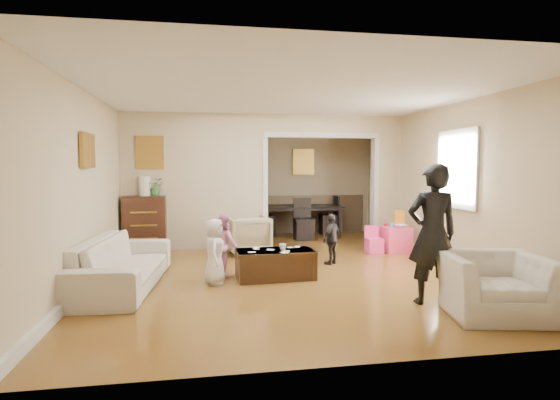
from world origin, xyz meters
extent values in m
plane|color=olive|center=(0.00, 0.00, 0.00)|extent=(7.00, 7.00, 0.00)
cube|color=#C2B08E|center=(-1.38, 1.80, 1.30)|extent=(2.75, 0.18, 2.60)
cube|color=#C2B08E|center=(2.48, 1.80, 1.30)|extent=(0.55, 0.18, 2.60)
cube|color=#C2B08E|center=(1.10, 1.80, 2.42)|extent=(2.22, 0.18, 0.35)
cube|color=white|center=(2.73, -0.40, 1.55)|extent=(0.03, 0.95, 1.10)
cube|color=brown|center=(-2.20, 1.70, 1.85)|extent=(0.45, 0.03, 0.55)
cube|color=brown|center=(-2.71, -0.60, 1.80)|extent=(0.03, 0.55, 0.40)
cube|color=brown|center=(1.10, 3.44, 1.70)|extent=(0.45, 0.03, 0.55)
imported|color=beige|center=(-2.27, -0.80, 0.33)|extent=(1.05, 2.30, 0.65)
imported|color=tan|center=(-0.43, 1.18, 0.34)|extent=(0.83, 0.85, 0.68)
imported|color=beige|center=(1.84, -2.61, 0.33)|extent=(1.17, 1.07, 0.66)
cube|color=#351B10|center=(-2.30, 1.64, 0.52)|extent=(0.76, 0.43, 1.05)
cylinder|color=#FFF2CF|center=(-2.30, 1.64, 1.23)|extent=(0.22, 0.22, 0.36)
imported|color=#32672D|center=(-2.10, 1.64, 1.21)|extent=(0.29, 0.25, 0.33)
cube|color=#362011|center=(-0.22, -0.69, 0.20)|extent=(1.12, 0.61, 0.41)
imported|color=white|center=(-0.12, -0.74, 0.45)|extent=(0.11, 0.11, 0.09)
cube|color=#F33F74|center=(2.31, 0.91, 0.23)|extent=(0.52, 0.52, 0.46)
cube|color=yellow|center=(2.43, 1.01, 0.61)|extent=(0.20, 0.08, 0.30)
cylinder|color=#26B4BF|center=(2.21, 0.86, 0.50)|extent=(0.08, 0.08, 0.08)
cube|color=red|center=(2.19, 1.03, 0.49)|extent=(0.10, 0.09, 0.05)
imported|color=white|center=(2.36, 0.79, 0.49)|extent=(0.24, 0.24, 0.05)
imported|color=black|center=(0.91, 3.14, 0.35)|extent=(1.99, 1.13, 0.69)
imported|color=black|center=(1.40, -2.11, 0.81)|extent=(0.61, 0.42, 1.62)
imported|color=silver|center=(-1.07, -0.84, 0.44)|extent=(0.33, 0.46, 0.88)
imported|color=pink|center=(-0.92, -0.39, 0.45)|extent=(0.49, 0.54, 0.90)
imported|color=black|center=(0.83, 0.06, 0.42)|extent=(0.49, 0.48, 0.83)
cube|color=white|center=(-0.28, -0.67, 0.41)|extent=(0.13, 0.12, 0.00)
cube|color=white|center=(0.14, -0.50, 0.41)|extent=(0.11, 0.12, 0.00)
cube|color=white|center=(-0.07, -0.79, 0.41)|extent=(0.10, 0.09, 0.00)
cube|color=white|center=(-0.46, -0.48, 0.41)|extent=(0.11, 0.11, 0.00)
cube|color=white|center=(-0.12, -0.89, 0.41)|extent=(0.12, 0.14, 0.00)
cube|color=white|center=(-0.48, -0.57, 0.41)|extent=(0.09, 0.10, 0.00)
cube|color=white|center=(0.03, -0.53, 0.41)|extent=(0.09, 0.08, 0.00)
cube|color=white|center=(-0.56, -0.80, 0.41)|extent=(0.11, 0.09, 0.00)
camera|label=1|loc=(-1.16, -6.75, 1.59)|focal=28.13mm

